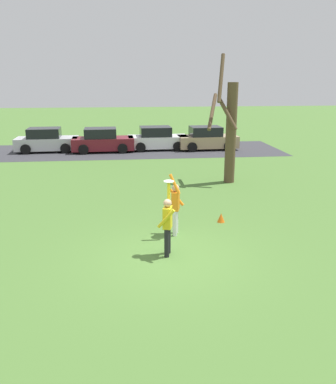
% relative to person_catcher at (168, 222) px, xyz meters
% --- Properties ---
extents(ground_plane, '(120.00, 120.00, 0.00)m').
position_rel_person_catcher_xyz_m(ground_plane, '(0.01, -0.17, -0.98)').
color(ground_plane, '#4C7533').
extents(person_catcher, '(0.49, 0.58, 2.08)m').
position_rel_person_catcher_xyz_m(person_catcher, '(0.00, 0.00, 0.00)').
color(person_catcher, black).
rests_on(person_catcher, ground_plane).
extents(person_defender, '(0.54, 0.62, 2.04)m').
position_rel_person_catcher_xyz_m(person_defender, '(0.42, 1.52, -0.00)').
color(person_defender, silver).
rests_on(person_defender, ground_plane).
extents(frisbee_disc, '(0.28, 0.28, 0.02)m').
position_rel_person_catcher_xyz_m(frisbee_disc, '(0.06, 0.22, 1.11)').
color(frisbee_disc, white).
rests_on(frisbee_disc, person_catcher).
extents(parked_car_silver, '(4.17, 2.16, 1.59)m').
position_rel_person_catcher_xyz_m(parked_car_silver, '(-6.39, 17.31, -0.25)').
color(parked_car_silver, '#BCBCC1').
rests_on(parked_car_silver, ground_plane).
extents(parked_car_maroon, '(4.17, 2.16, 1.59)m').
position_rel_person_catcher_xyz_m(parked_car_maroon, '(-2.62, 16.84, -0.25)').
color(parked_car_maroon, maroon).
rests_on(parked_car_maroon, ground_plane).
extents(parked_car_white, '(4.17, 2.16, 1.59)m').
position_rel_person_catcher_xyz_m(parked_car_white, '(1.13, 17.27, -0.25)').
color(parked_car_white, white).
rests_on(parked_car_white, ground_plane).
extents(parked_car_tan, '(4.17, 2.16, 1.59)m').
position_rel_person_catcher_xyz_m(parked_car_tan, '(4.60, 16.98, -0.25)').
color(parked_car_tan, tan).
rests_on(parked_car_tan, ground_plane).
extents(parking_strip, '(20.50, 6.40, 0.01)m').
position_rel_person_catcher_xyz_m(parking_strip, '(-0.64, 17.05, -0.98)').
color(parking_strip, '#38383D').
rests_on(parking_strip, ground_plane).
extents(bare_tree_tall, '(1.51, 2.00, 5.91)m').
position_rel_person_catcher_xyz_m(bare_tree_tall, '(3.74, 7.88, 1.56)').
color(bare_tree_tall, brown).
rests_on(bare_tree_tall, ground_plane).
extents(field_cone_orange, '(0.26, 0.26, 0.32)m').
position_rel_person_catcher_xyz_m(field_cone_orange, '(2.13, 2.46, -0.82)').
color(field_cone_orange, orange).
rests_on(field_cone_orange, ground_plane).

